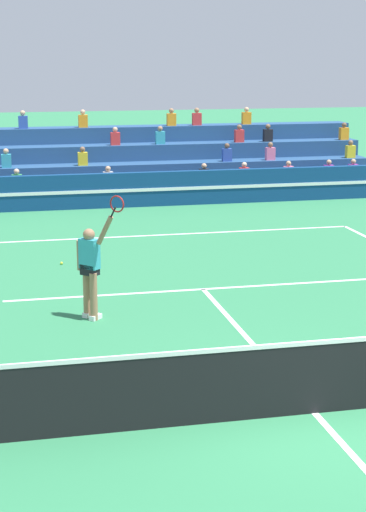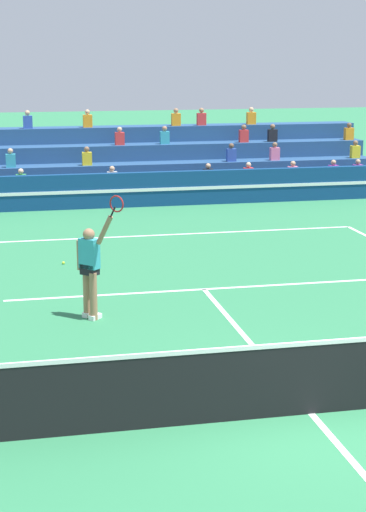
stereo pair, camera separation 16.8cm
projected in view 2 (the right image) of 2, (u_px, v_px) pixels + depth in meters
The scene contains 7 objects.
ground_plane at pixel (311, 414), 11.79m from camera, with size 120.00×120.00×0.00m, color #2D7A4C.
court_lines at pixel (311, 413), 11.79m from camera, with size 11.10×23.90×0.01m.
tennis_net at pixel (313, 377), 11.66m from camera, with size 12.00×0.10×1.10m.
sponsor_banner_wall at pixel (133, 190), 27.17m from camera, with size 18.00×0.26×1.10m.
bleacher_stand at pixel (119, 168), 30.11m from camera, with size 17.94×3.80×2.83m.
tennis_player at pixel (91, 267), 15.76m from camera, with size 0.84×0.86×2.44m.
tennis_ball at pixel (63, 263), 19.98m from camera, with size 0.07×0.07×0.07m, color #C6DB33.
Camera 2 is at (-4.00, -10.34, 4.89)m, focal length 60.00 mm.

